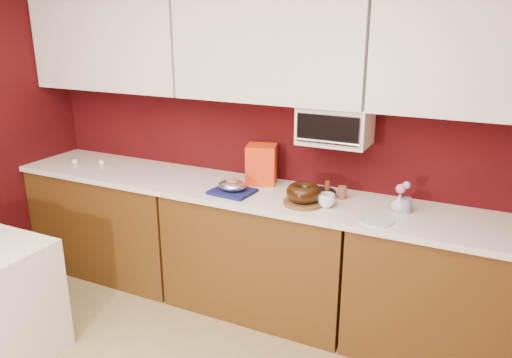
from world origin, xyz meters
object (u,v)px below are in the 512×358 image
object	(u,v)px
toaster_oven	(335,125)
flower_vase	(399,202)
foil_ham_nest	(232,185)
blue_jar	(405,205)
pandoro_box	(261,164)
coffee_mug	(327,199)
bundt_cake	(304,192)

from	to	relation	value
toaster_oven	flower_vase	world-z (taller)	toaster_oven
foil_ham_nest	flower_vase	xyz separation A→B (m)	(1.08, 0.15, 0.01)
blue_jar	foil_ham_nest	bearing A→B (deg)	-171.83
toaster_oven	foil_ham_nest	size ratio (longest dim) A/B	2.31
foil_ham_nest	blue_jar	bearing A→B (deg)	8.17
flower_vase	foil_ham_nest	bearing A→B (deg)	-171.99
pandoro_box	blue_jar	xyz separation A→B (m)	(1.03, -0.12, -0.10)
toaster_oven	blue_jar	size ratio (longest dim) A/B	5.06
coffee_mug	blue_jar	size ratio (longest dim) A/B	1.19
bundt_cake	flower_vase	size ratio (longest dim) A/B	1.80
pandoro_box	flower_vase	size ratio (longest dim) A/B	2.27
foil_ham_nest	toaster_oven	bearing A→B (deg)	24.62
toaster_oven	bundt_cake	world-z (taller)	toaster_oven
bundt_cake	pandoro_box	xyz separation A→B (m)	(-0.43, 0.27, 0.06)
foil_ham_nest	blue_jar	distance (m)	1.13
foil_ham_nest	blue_jar	size ratio (longest dim) A/B	2.19
bundt_cake	coffee_mug	world-z (taller)	bundt_cake
toaster_oven	blue_jar	xyz separation A→B (m)	(0.50, -0.12, -0.43)
bundt_cake	foil_ham_nest	distance (m)	0.51
toaster_oven	flower_vase	xyz separation A→B (m)	(0.47, -0.13, -0.41)
pandoro_box	flower_vase	bearing A→B (deg)	-24.94
toaster_oven	pandoro_box	size ratio (longest dim) A/B	1.60
blue_jar	coffee_mug	bearing A→B (deg)	-164.15
pandoro_box	coffee_mug	xyz separation A→B (m)	(0.57, -0.25, -0.09)
coffee_mug	bundt_cake	bearing A→B (deg)	-172.88
toaster_oven	coffee_mug	xyz separation A→B (m)	(0.04, -0.25, -0.42)
toaster_oven	bundt_cake	xyz separation A→B (m)	(-0.10, -0.27, -0.40)
flower_vase	toaster_oven	bearing A→B (deg)	164.57
coffee_mug	toaster_oven	bearing A→B (deg)	99.74
foil_ham_nest	flower_vase	world-z (taller)	flower_vase
pandoro_box	coffee_mug	bearing A→B (deg)	-41.33
foil_ham_nest	coffee_mug	size ratio (longest dim) A/B	1.85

